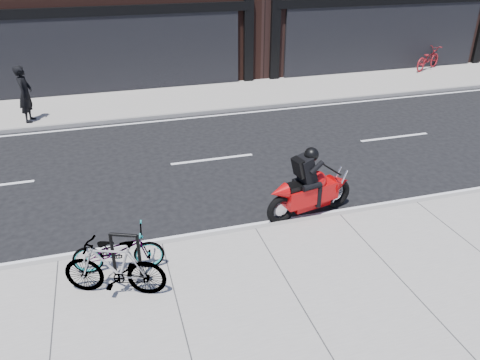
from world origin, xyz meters
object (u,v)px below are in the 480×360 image
object	(u,v)px
bicycle_far	(428,59)
bike_rack	(126,251)
bicycle_front	(118,250)
motorcycle	(314,187)
pedestrian	(25,94)
bicycle_rear	(114,267)

from	to	relation	value
bicycle_far	bike_rack	bearing A→B (deg)	101.33
bicycle_front	motorcycle	xyz separation A→B (m)	(4.37, 1.02, 0.12)
pedestrian	motorcycle	bearing A→B (deg)	-130.31
motorcycle	pedestrian	distance (m)	10.61
bicycle_front	bicycle_far	size ratio (longest dim) A/B	0.84
pedestrian	bicycle_far	distance (m)	17.61
motorcycle	bike_rack	bearing A→B (deg)	-175.42
bicycle_front	motorcycle	bearing A→B (deg)	-69.49
motorcycle	bicycle_far	bearing A→B (deg)	32.47
bike_rack	bicycle_far	world-z (taller)	bicycle_far
bicycle_rear	motorcycle	world-z (taller)	motorcycle
bike_rack	bicycle_rear	size ratio (longest dim) A/B	0.52
motorcycle	bicycle_front	bearing A→B (deg)	-178.86
bicycle_front	bicycle_rear	size ratio (longest dim) A/B	0.93
bicycle_front	bicycle_rear	distance (m)	0.66
bicycle_rear	motorcycle	xyz separation A→B (m)	(4.46, 1.67, 0.02)
bike_rack	motorcycle	bearing A→B (deg)	16.62
bicycle_far	bicycle_front	bearing A→B (deg)	100.50
bike_rack	bicycle_far	bearing A→B (deg)	38.24
motorcycle	bicycle_far	distance (m)	14.94
bike_rack	bicycle_rear	world-z (taller)	bicycle_rear
bike_rack	pedestrian	bearing A→B (deg)	105.15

